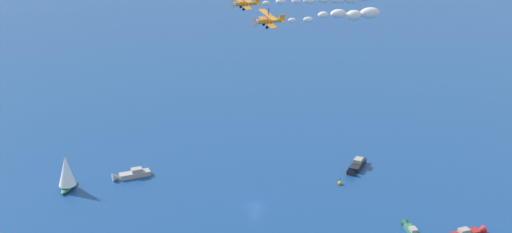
# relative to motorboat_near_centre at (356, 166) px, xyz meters

# --- Properties ---
(ground_plane) EXTENTS (2000.00, 2000.00, 0.00)m
(ground_plane) POSITION_rel_motorboat_near_centre_xyz_m (-19.63, 28.32, -0.80)
(ground_plane) COLOR navy
(motorboat_near_centre) EXTENTS (10.22, 7.14, 2.96)m
(motorboat_near_centre) POSITION_rel_motorboat_near_centre_xyz_m (0.00, 0.00, 0.00)
(motorboat_near_centre) COLOR black
(motorboat_near_centre) RESTS_ON ground_plane
(motorboat_far_port) EXTENTS (7.14, 2.66, 2.02)m
(motorboat_far_port) POSITION_rel_motorboat_near_centre_xyz_m (-32.86, -5.60, -0.25)
(motorboat_far_port) COLOR #33704C
(motorboat_far_port) RESTS_ON ground_plane
(motorboat_offshore) EXTENTS (5.85, 10.18, 2.88)m
(motorboat_offshore) POSITION_rel_motorboat_near_centre_xyz_m (-2.18, 60.60, -0.02)
(motorboat_offshore) COLOR #9E9993
(motorboat_offshore) RESTS_ON ground_plane
(motorboat_trailing) EXTENTS (4.47, 8.42, 2.37)m
(motorboat_trailing) POSITION_rel_motorboat_near_centre_xyz_m (-35.10, -18.17, -0.16)
(motorboat_trailing) COLOR #B21E1E
(motorboat_trailing) RESTS_ON ground_plane
(sailboat_ahead) EXTENTS (8.09, 5.06, 10.08)m
(sailboat_ahead) POSITION_rel_motorboat_near_centre_xyz_m (-8.47, 75.16, 3.80)
(sailboat_ahead) COLOR #33704C
(sailboat_ahead) RESTS_ON ground_plane
(marker_buoy) EXTENTS (1.10, 1.10, 2.10)m
(marker_buoy) POSITION_rel_motorboat_near_centre_xyz_m (-9.07, 5.99, -0.41)
(marker_buoy) COLOR orange
(marker_buoy) RESTS_ON ground_plane
(biplane_lead) EXTENTS (7.39, 7.11, 3.66)m
(biplane_lead) POSITION_rel_motorboat_near_centre_xyz_m (-26.94, 26.07, 45.64)
(biplane_lead) COLOR orange
(wingwalker_lead) EXTENTS (1.44, 0.58, 1.53)m
(wingwalker_lead) POSITION_rel_motorboat_near_centre_xyz_m (-27.23, 25.99, 47.77)
(wingwalker_lead) COLOR #1E4CB2
(smoke_trail_lead) EXTENTS (8.81, 21.32, 3.01)m
(smoke_trail_lead) POSITION_rel_motorboat_near_centre_xyz_m (-20.72, 7.64, 45.50)
(smoke_trail_lead) COLOR silver
(biplane_wingman) EXTENTS (7.39, 7.11, 3.66)m
(biplane_wingman) POSITION_rel_motorboat_near_centre_xyz_m (-12.29, 30.38, 46.63)
(biplane_wingman) COLOR orange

